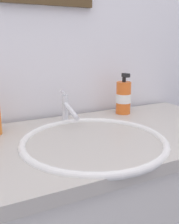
{
  "coord_description": "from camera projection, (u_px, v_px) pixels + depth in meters",
  "views": [
    {
      "loc": [
        -0.33,
        -0.73,
        1.14
      ],
      "look_at": [
        0.03,
        -0.02,
        0.93
      ],
      "focal_mm": 41.26,
      "sensor_mm": 36.0,
      "label": 1
    }
  ],
  "objects": [
    {
      "name": "faucet",
      "position": [
        67.0,
        109.0,
        1.0
      ],
      "size": [
        0.02,
        0.16,
        0.12
      ],
      "color": "silver",
      "rests_on": "sink_basin"
    },
    {
      "name": "sink_basin",
      "position": [
        94.0,
        151.0,
        0.83
      ],
      "size": [
        0.47,
        0.47,
        0.1
      ],
      "color": "white",
      "rests_on": "vanity_counter"
    },
    {
      "name": "tiled_wall_back",
      "position": [
        46.0,
        28.0,
        1.03
      ],
      "size": [
        2.46,
        0.04,
        2.4
      ],
      "primitive_type": "cube",
      "color": "silver",
      "rests_on": "ground"
    },
    {
      "name": "soap_dispenser",
      "position": [
        123.0,
        97.0,
        1.13
      ],
      "size": [
        0.07,
        0.07,
        0.18
      ],
      "color": "orange",
      "rests_on": "vanity_counter"
    }
  ]
}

